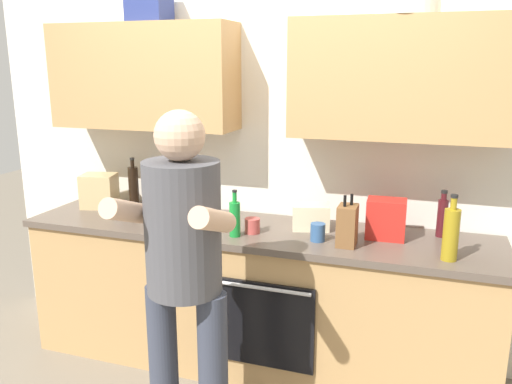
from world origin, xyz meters
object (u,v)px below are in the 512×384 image
at_px(cup_stoneware, 121,211).
at_px(grocery_bag_rice, 311,217).
at_px(knife_block, 347,225).
at_px(person_standing, 184,263).
at_px(grocery_bag_crisps, 386,219).
at_px(bottle_wine, 442,217).
at_px(bottle_oil, 451,233).
at_px(cup_tea, 318,232).
at_px(grocery_bag_bread, 99,191).
at_px(bottle_juice, 164,193).
at_px(bottle_soy, 134,186).
at_px(bottle_soda, 235,218).
at_px(cup_ceramic, 252,226).
at_px(mixing_bowl, 197,214).

distance_m(cup_stoneware, grocery_bag_rice, 1.20).
bearing_deg(knife_block, person_standing, -131.12).
xyz_separation_m(person_standing, grocery_bag_crisps, (0.81, 0.90, 0.02)).
distance_m(bottle_wine, grocery_bag_rice, 0.74).
relative_size(person_standing, bottle_oil, 4.95).
bearing_deg(cup_tea, bottle_oil, -5.97).
bearing_deg(cup_tea, knife_block, -6.62).
bearing_deg(cup_tea, cup_stoneware, 179.57).
distance_m(bottle_oil, grocery_bag_rice, 0.82).
distance_m(knife_block, grocery_bag_crisps, 0.27).
bearing_deg(grocery_bag_bread, bottle_juice, 1.12).
bearing_deg(bottle_soy, bottle_soda, -22.28).
height_order(person_standing, grocery_bag_bread, person_standing).
relative_size(person_standing, cup_ceramic, 18.93).
relative_size(bottle_juice, grocery_bag_rice, 1.49).
bearing_deg(cup_stoneware, bottle_soda, -5.75).
xyz_separation_m(bottle_juice, bottle_oil, (1.75, -0.29, -0.00)).
height_order(bottle_wine, cup_stoneware, bottle_wine).
bearing_deg(bottle_oil, person_standing, -150.01).
bearing_deg(grocery_bag_bread, bottle_soda, -14.37).
height_order(bottle_juice, mixing_bowl, bottle_juice).
xyz_separation_m(bottle_wine, grocery_bag_rice, (-0.73, -0.10, -0.04)).
height_order(bottle_wine, grocery_bag_bread, bottle_wine).
xyz_separation_m(cup_tea, grocery_bag_bread, (-1.56, 0.21, 0.06)).
xyz_separation_m(bottle_soda, cup_stoneware, (-0.80, 0.08, -0.05)).
relative_size(cup_ceramic, grocery_bag_crisps, 0.40).
relative_size(bottle_juice, bottle_oil, 0.95).
bearing_deg(bottle_soda, knife_block, 4.79).
bearing_deg(bottle_oil, grocery_bag_crisps, 143.62).
height_order(bottle_soy, cup_tea, bottle_soy).
distance_m(bottle_juice, grocery_bag_rice, 0.99).
distance_m(bottle_oil, grocery_bag_crisps, 0.42).
relative_size(bottle_soda, knife_block, 0.96).
xyz_separation_m(cup_stoneware, knife_block, (1.43, -0.03, 0.06)).
distance_m(cup_stoneware, mixing_bowl, 0.49).
relative_size(bottle_oil, bottle_soy, 0.99).
distance_m(person_standing, cup_stoneware, 1.10).
distance_m(bottle_soy, grocery_bag_rice, 1.26).
distance_m(person_standing, bottle_oil, 1.32).
bearing_deg(bottle_soda, person_standing, -89.49).
bearing_deg(bottle_juice, bottle_wine, 2.70).
relative_size(cup_tea, grocery_bag_rice, 0.46).
xyz_separation_m(person_standing, bottle_juice, (-0.61, 0.95, 0.05)).
bearing_deg(bottle_juice, grocery_bag_rice, -1.12).
height_order(cup_tea, cup_ceramic, cup_tea).
xyz_separation_m(bottle_oil, cup_tea, (-0.68, 0.07, -0.09)).
bearing_deg(bottle_soda, bottle_oil, -0.00).
xyz_separation_m(person_standing, bottle_soy, (-0.88, 1.02, 0.06)).
relative_size(bottle_soy, grocery_bag_bread, 1.50).
distance_m(bottle_soda, cup_tea, 0.47).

